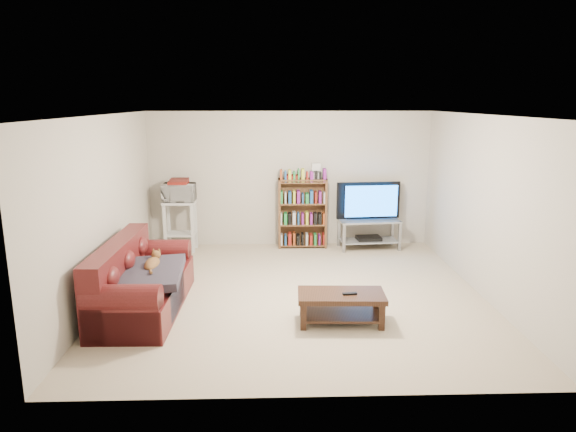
{
  "coord_description": "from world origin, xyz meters",
  "views": [
    {
      "loc": [
        -0.32,
        -6.59,
        2.58
      ],
      "look_at": [
        -0.1,
        0.4,
        1.0
      ],
      "focal_mm": 32.0,
      "sensor_mm": 36.0,
      "label": 1
    }
  ],
  "objects_px": {
    "tv_stand": "(369,229)",
    "coffee_table": "(341,302)",
    "sofa": "(138,286)",
    "bookshelf": "(302,212)"
  },
  "relations": [
    {
      "from": "tv_stand",
      "to": "bookshelf",
      "type": "bearing_deg",
      "value": 168.36
    },
    {
      "from": "bookshelf",
      "to": "sofa",
      "type": "bearing_deg",
      "value": -128.68
    },
    {
      "from": "tv_stand",
      "to": "sofa",
      "type": "bearing_deg",
      "value": -147.16
    },
    {
      "from": "sofa",
      "to": "tv_stand",
      "type": "xyz_separation_m",
      "value": [
        3.4,
        2.62,
        0.05
      ]
    },
    {
      "from": "tv_stand",
      "to": "coffee_table",
      "type": "bearing_deg",
      "value": -111.06
    },
    {
      "from": "sofa",
      "to": "bookshelf",
      "type": "distance_m",
      "value": 3.56
    },
    {
      "from": "sofa",
      "to": "coffee_table",
      "type": "bearing_deg",
      "value": -9.87
    },
    {
      "from": "coffee_table",
      "to": "tv_stand",
      "type": "relative_size",
      "value": 0.95
    },
    {
      "from": "sofa",
      "to": "tv_stand",
      "type": "distance_m",
      "value": 4.29
    },
    {
      "from": "coffee_table",
      "to": "sofa",
      "type": "bearing_deg",
      "value": 171.41
    }
  ]
}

